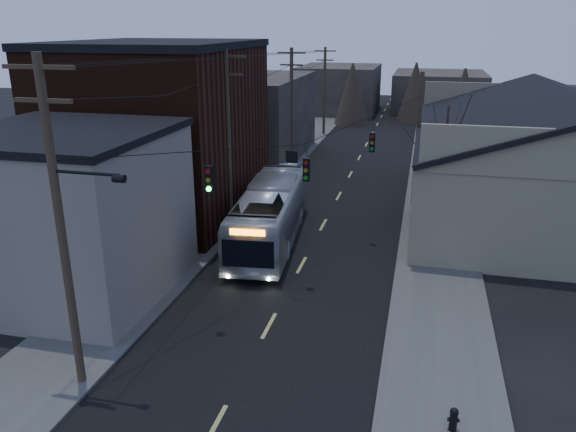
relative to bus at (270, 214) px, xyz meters
name	(u,v)px	position (x,y,z in m)	size (l,w,h in m)	color
road_surface	(347,181)	(2.32, 13.36, -1.59)	(9.00, 110.00, 0.02)	black
sidewalk_left	(264,175)	(-4.18, 13.36, -1.54)	(4.00, 110.00, 0.12)	#474744
sidewalk_right	(436,186)	(8.82, 13.36, -1.54)	(4.00, 110.00, 0.12)	#474744
building_clapboard	(70,216)	(-6.68, -7.64, 1.90)	(8.00, 8.00, 7.00)	slate
building_brick	(161,133)	(-7.68, 3.36, 3.40)	(10.00, 12.00, 10.00)	black
building_left_far	(249,118)	(-7.18, 19.36, 1.90)	(9.00, 14.00, 7.00)	#2D2824
warehouse	(551,173)	(15.32, 8.36, 1.10)	(16.16, 20.60, 7.73)	#7C725A
building_far_left	(339,89)	(-3.68, 48.36, 1.40)	(10.00, 12.00, 6.00)	#2D2824
building_far_right	(439,91)	(9.32, 53.36, 0.90)	(12.00, 14.00, 5.00)	#2D2824
bare_tree	(443,172)	(8.82, 3.36, 2.00)	(0.40, 0.40, 7.20)	black
utility_lines	(288,127)	(-0.80, 7.50, 3.36)	(11.24, 45.28, 10.50)	#382B1E
bus	(270,214)	(0.00, 0.00, 0.00)	(2.69, 11.48, 3.20)	#9DA2A9
parked_car	(288,173)	(-1.98, 12.36, -0.94)	(1.39, 3.97, 1.31)	#9B9EA2
fire_hydrant	(454,418)	(9.08, -13.26, -1.09)	(0.34, 0.25, 0.73)	black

